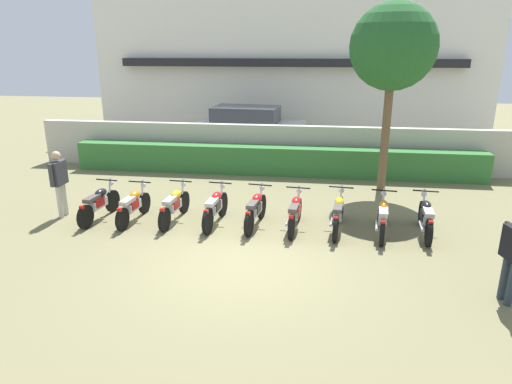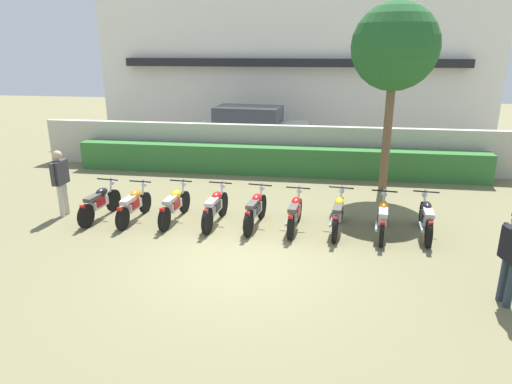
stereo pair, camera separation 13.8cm
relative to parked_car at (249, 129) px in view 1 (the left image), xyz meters
name	(u,v)px [view 1 (the left image)]	position (x,y,z in m)	size (l,w,h in m)	color
ground	(241,261)	(1.40, -10.34, -0.94)	(60.00, 60.00, 0.00)	olive
building	(292,64)	(1.40, 5.79, 2.47)	(18.59, 6.50, 6.81)	white
compound_wall	(276,147)	(1.40, -2.81, -0.13)	(17.66, 0.30, 1.61)	#BCB7A8
hedge_row	(274,161)	(1.40, -3.51, -0.45)	(14.13, 0.70, 0.98)	#337033
parked_car	(249,129)	(0.00, 0.00, 0.00)	(4.65, 2.41, 1.89)	silver
tree_near_inspector	(393,48)	(4.90, -4.79, 3.29)	(2.48, 2.48, 5.50)	brown
motorcycle_in_row_0	(99,203)	(-2.61, -8.48, -0.49)	(0.60, 1.83, 0.96)	black
motorcycle_in_row_1	(133,205)	(-1.69, -8.48, -0.50)	(0.60, 1.79, 0.94)	black
motorcycle_in_row_2	(174,205)	(-0.65, -8.34, -0.49)	(0.60, 1.91, 0.95)	black
motorcycle_in_row_3	(215,207)	(0.42, -8.40, -0.48)	(0.60, 1.88, 0.98)	black
motorcycle_in_row_4	(256,209)	(1.44, -8.41, -0.48)	(0.60, 1.84, 0.97)	black
motorcycle_in_row_5	(295,212)	(2.41, -8.45, -0.49)	(0.60, 1.79, 0.95)	black
motorcycle_in_row_6	(338,213)	(3.44, -8.40, -0.48)	(0.60, 1.97, 0.97)	black
motorcycle_in_row_7	(383,217)	(4.47, -8.46, -0.49)	(0.60, 1.92, 0.96)	black
motorcycle_in_row_8	(426,217)	(5.47, -8.38, -0.48)	(0.60, 1.89, 0.97)	black
inspector_person	(59,178)	(-3.68, -8.37, 0.11)	(0.23, 0.70, 1.74)	beige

